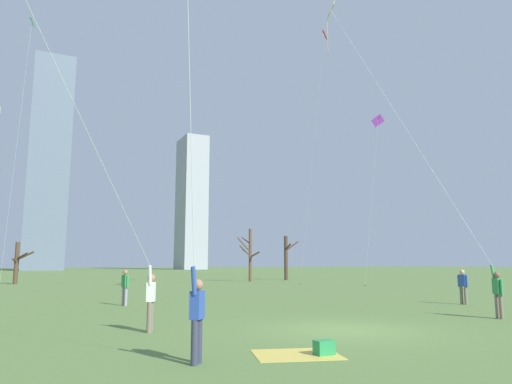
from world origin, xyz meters
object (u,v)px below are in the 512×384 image
bystander_watching_nearby (125,286)px  bare_tree_right_of_center (250,254)px  bare_tree_rightmost (286,256)px  distant_kite_drifting_left_purple (377,130)px  distant_kite_high_overhead_green (27,65)px  kite_flyer_foreground_right_yellow (433,182)px  distant_kite_drifting_right_red (322,61)px  kite_flyer_midfield_center_pink (195,237)px  bare_tree_left_of_center (17,262)px  bystander_strolling_midfield (463,285)px  kite_flyer_foreground_left_orange (92,171)px  picnic_spot (312,351)px

bystander_watching_nearby → bare_tree_right_of_center: bearing=54.1°
bare_tree_right_of_center → bare_tree_rightmost: bare_tree_right_of_center is taller
distant_kite_drifting_left_purple → distant_kite_high_overhead_green: 29.51m
kite_flyer_foreground_right_yellow → distant_kite_drifting_right_red: 21.54m
bare_tree_rightmost → kite_flyer_midfield_center_pink: bearing=-121.0°
bare_tree_rightmost → bare_tree_left_of_center: bearing=177.6°
bystander_watching_nearby → bare_tree_rightmost: bearing=48.6°
kite_flyer_midfield_center_pink → distant_kite_drifting_left_purple: distant_kite_drifting_left_purple is taller
kite_flyer_midfield_center_pink → bystander_strolling_midfield: 17.61m
kite_flyer_foreground_right_yellow → bystander_strolling_midfield: bearing=27.9°
bystander_strolling_midfield → distant_kite_drifting_right_red: 22.76m
kite_flyer_foreground_right_yellow → bystander_strolling_midfield: (3.40, 1.80, -4.40)m
kite_flyer_foreground_left_orange → bare_tree_rightmost: 44.53m
kite_flyer_midfield_center_pink → kite_flyer_foreground_left_orange: bearing=120.5°
kite_flyer_foreground_right_yellow → distant_kite_drifting_left_purple: 24.44m
distant_kite_high_overhead_green → picnic_spot: 24.35m
kite_flyer_midfield_center_pink → distant_kite_drifting_left_purple: (25.28, 24.70, 11.70)m
distant_kite_drifting_left_purple → distant_kite_drifting_right_red: 9.01m
kite_flyer_foreground_right_yellow → bare_tree_right_of_center: size_ratio=3.24×
bystander_watching_nearby → bystander_strolling_midfield: bearing=-22.8°
distant_kite_high_overhead_green → bare_tree_right_of_center: bearing=38.5°
distant_kite_high_overhead_green → picnic_spot: bearing=-71.5°
bare_tree_left_of_center → bare_tree_rightmost: bare_tree_rightmost is taller
bystander_watching_nearby → distant_kite_high_overhead_green: bearing=129.7°
bare_tree_left_of_center → bare_tree_right_of_center: (22.12, -3.31, 0.87)m
distant_kite_high_overhead_green → distant_kite_drifting_left_purple: bearing=9.5°
picnic_spot → bare_tree_left_of_center: bare_tree_left_of_center is taller
kite_flyer_foreground_left_orange → bystander_strolling_midfield: bearing=15.9°
distant_kite_high_overhead_green → picnic_spot: distant_kite_high_overhead_green is taller
distant_kite_high_overhead_green → distant_kite_drifting_right_red: bearing=6.2°
bare_tree_right_of_center → bare_tree_rightmost: bearing=21.0°
kite_flyer_midfield_center_pink → bystander_watching_nearby: 14.01m
picnic_spot → bare_tree_left_of_center: size_ratio=0.55×
bystander_strolling_midfield → bare_tree_right_of_center: 29.66m
kite_flyer_midfield_center_pink → bare_tree_right_of_center: size_ratio=2.65×
bystander_strolling_midfield → picnic_spot: bystander_strolling_midfield is taller
distant_kite_drifting_left_purple → bare_tree_left_of_center: bearing=151.6°
bystander_strolling_midfield → distant_kite_drifting_left_purple: (9.53, 16.97, 13.23)m
distant_kite_drifting_left_purple → bare_tree_rightmost: bearing=96.2°
kite_flyer_foreground_right_yellow → bare_tree_left_of_center: size_ratio=4.66×
kite_flyer_midfield_center_pink → kite_flyer_foreground_right_yellow: kite_flyer_foreground_right_yellow is taller
kite_flyer_foreground_right_yellow → distant_kite_high_overhead_green: 22.68m
distant_kite_drifting_right_red → bare_tree_right_of_center: bearing=88.8°
kite_flyer_midfield_center_pink → distant_kite_drifting_right_red: bearing=51.4°
kite_flyer_midfield_center_pink → bare_tree_rightmost: 45.96m
distant_kite_drifting_right_red → kite_flyer_midfield_center_pink: bearing=-128.6°
bare_tree_right_of_center → distant_kite_high_overhead_green: bearing=-141.5°
bystander_strolling_midfield → bare_tree_rightmost: (7.92, 31.67, 1.84)m
distant_kite_high_overhead_green → picnic_spot: (6.54, -19.55, -12.96)m
bare_tree_rightmost → kite_flyer_foreground_left_orange: bearing=-124.7°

